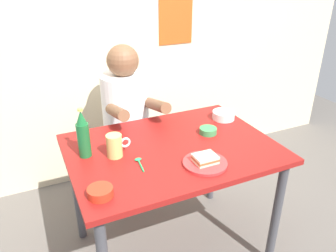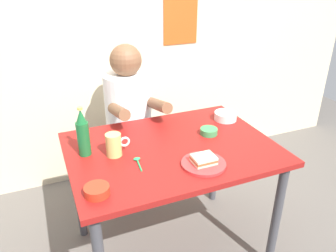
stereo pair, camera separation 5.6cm
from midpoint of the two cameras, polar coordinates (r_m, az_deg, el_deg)
ground_plane at (r=2.24m, az=-0.19°, el=-20.22°), size 6.00×6.00×0.00m
wall_back at (r=2.57m, az=-10.47°, el=18.42°), size 4.40×0.09×2.60m
dining_table at (r=1.83m, az=-0.22°, el=-6.08°), size 1.10×0.80×0.74m
stool at (r=2.48m, az=-7.46°, el=-5.13°), size 0.34×0.34×0.45m
person_seated at (r=2.28m, az=-7.97°, el=3.73°), size 0.33×0.56×0.72m
plate_orange at (r=1.64m, az=5.41°, el=-6.38°), size 0.22×0.22×0.01m
sandwich at (r=1.62m, az=5.45°, el=-5.63°), size 0.11×0.09×0.04m
beer_mug at (r=1.70m, az=-10.07°, el=-3.36°), size 0.13×0.08×0.12m
beer_bottle at (r=1.71m, az=-15.32°, el=-1.52°), size 0.06×0.06×0.26m
sauce_bowl_chili at (r=1.45m, az=-12.70°, el=-11.00°), size 0.11×0.11×0.04m
rice_bowl_white at (r=2.12m, az=8.81°, el=1.91°), size 0.14×0.14×0.05m
dip_bowl_green at (r=1.92m, az=6.10°, el=-0.77°), size 0.10×0.10×0.03m
spoon at (r=1.65m, az=-5.98°, el=-6.16°), size 0.04×0.12×0.01m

